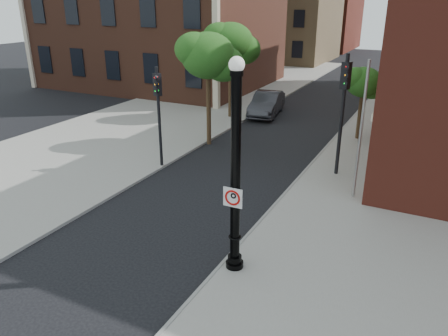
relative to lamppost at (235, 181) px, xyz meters
The scene contains 15 objects.
ground 3.75m from the lamppost, behind, with size 120.00×120.00×0.00m, color black.
sidewalk_right 10.81m from the lamppost, 70.11° to the left, with size 8.00×60.00×0.12m, color gray.
sidewalk_left 21.37m from the lamppost, 122.70° to the left, with size 10.00×50.00×0.12m, color gray.
curb_edge 10.22m from the lamppost, 92.30° to the left, with size 0.10×60.00×0.14m, color gray.
bg_building_tan_a 46.25m from the lamppost, 108.24° to the left, with size 12.00×12.00×12.00m, color #957951.
bg_building_red 59.64m from the lamppost, 104.03° to the left, with size 12.00×12.00×10.00m, color maroon.
lamppost is the anchor object (origin of this frame).
no_parking_sign 0.45m from the lamppost, 90.24° to the right, with size 0.57×0.06×0.57m.
parked_car 18.22m from the lamppost, 108.72° to the left, with size 1.63×4.67×1.54m, color #2F2F34.
traffic_signal_left 8.83m from the lamppost, 138.28° to the left, with size 0.37×0.41×4.66m.
traffic_signal_right 8.61m from the lamppost, 83.70° to the left, with size 0.41×0.47×5.34m.
utility_pole 6.78m from the lamppost, 71.85° to the left, with size 0.11×0.11×5.42m, color #999999.
street_tree_a 11.91m from the lamppost, 122.02° to the left, with size 3.25×2.94×5.86m.
street_tree_b 17.21m from the lamppost, 116.34° to the left, with size 3.34×3.02×6.02m.
street_tree_c 14.33m from the lamppost, 86.86° to the left, with size 2.23×2.02×4.02m.
Camera 1 is at (7.05, -9.62, 7.50)m, focal length 35.00 mm.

